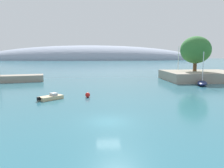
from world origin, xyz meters
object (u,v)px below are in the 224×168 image
(sailboat_navy_near_shore, at_px, (202,83))
(mooring_buoy_red, at_px, (88,95))
(motorboat_sand_foreground, at_px, (51,97))
(sailboat_yellow_mid_mooring, at_px, (178,75))
(tree_clump_shore, at_px, (196,50))

(sailboat_navy_near_shore, bearing_deg, mooring_buoy_red, -38.12)
(sailboat_navy_near_shore, xyz_separation_m, motorboat_sand_foreground, (-30.86, -13.48, -0.22))
(motorboat_sand_foreground, distance_m, mooring_buoy_red, 5.79)
(sailboat_navy_near_shore, height_order, motorboat_sand_foreground, sailboat_navy_near_shore)
(sailboat_navy_near_shore, bearing_deg, motorboat_sand_foreground, -40.32)
(mooring_buoy_red, bearing_deg, motorboat_sand_foreground, -167.08)
(mooring_buoy_red, bearing_deg, sailboat_yellow_mid_mooring, 48.50)
(sailboat_navy_near_shore, distance_m, mooring_buoy_red, 28.00)
(tree_clump_shore, bearing_deg, sailboat_navy_near_shore, -105.24)
(tree_clump_shore, bearing_deg, motorboat_sand_foreground, -144.78)
(sailboat_yellow_mid_mooring, bearing_deg, motorboat_sand_foreground, 82.10)
(tree_clump_shore, relative_size, motorboat_sand_foreground, 2.44)
(motorboat_sand_foreground, height_order, mooring_buoy_red, motorboat_sand_foreground)
(tree_clump_shore, bearing_deg, mooring_buoy_red, -141.27)
(tree_clump_shore, distance_m, sailboat_navy_near_shore, 13.02)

